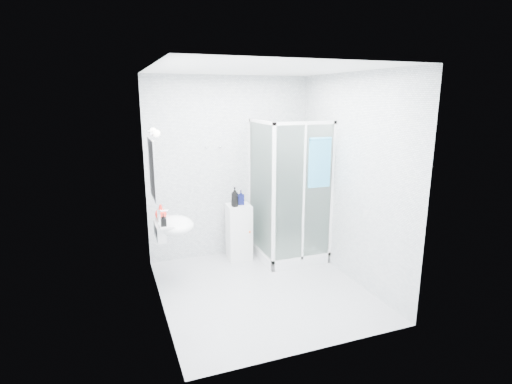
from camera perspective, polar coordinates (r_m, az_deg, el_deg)
name	(u,v)px	position (r m, az deg, el deg)	size (l,w,h in m)	color
room	(263,186)	(4.61, 0.95, 0.81)	(2.40, 2.60, 2.60)	silver
shower_enclosure	(286,230)	(5.77, 4.32, -5.38)	(0.90, 0.95, 2.00)	white
wall_basin	(173,226)	(4.92, -11.83, -4.75)	(0.46, 0.56, 0.35)	white
mirror	(152,169)	(4.72, -14.63, 3.16)	(0.02, 0.60, 0.70)	white
vanity_lights	(154,132)	(4.67, -14.33, 8.28)	(0.10, 0.40, 0.08)	silver
wall_hooks	(213,147)	(5.66, -6.12, 6.40)	(0.23, 0.06, 0.03)	silver
storage_cabinet	(239,232)	(5.82, -2.45, -5.69)	(0.35, 0.37, 0.80)	white
hand_towel	(320,161)	(5.30, 9.09, 4.35)	(0.31, 0.05, 0.66)	#3597C9
shampoo_bottle_a	(235,197)	(5.59, -3.06, -0.70)	(0.11, 0.11, 0.28)	black
shampoo_bottle_b	(241,197)	(5.70, -2.17, -0.76)	(0.09, 0.10, 0.21)	#0C1148
soap_dispenser_orange	(161,212)	(4.97, -13.46, -2.76)	(0.14, 0.14, 0.18)	#FF281E
soap_dispenser_black	(164,220)	(4.70, -13.08, -3.92)	(0.07, 0.07, 0.14)	black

